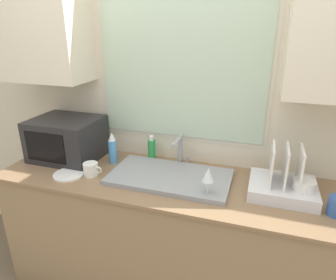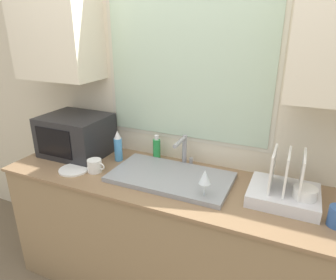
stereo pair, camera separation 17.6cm
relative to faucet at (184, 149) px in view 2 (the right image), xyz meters
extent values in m
cube|color=#8C7251|center=(-0.03, -0.22, -0.59)|extent=(2.15, 0.64, 0.87)
cube|color=#846647|center=(-0.03, -0.22, -0.14)|extent=(2.18, 0.67, 0.02)
cube|color=beige|center=(-0.03, 0.13, 0.28)|extent=(6.00, 0.06, 2.60)
cube|color=beige|center=(-0.03, 0.10, 0.55)|extent=(1.18, 0.01, 1.06)
cube|color=#B2CCB2|center=(-0.03, 0.10, 0.55)|extent=(1.12, 0.01, 1.00)
cube|color=beige|center=(-0.94, -0.06, 0.80)|extent=(0.58, 0.32, 0.76)
cube|color=gray|center=(0.00, -0.21, -0.12)|extent=(0.76, 0.42, 0.03)
cylinder|color=#99999E|center=(0.00, 0.03, -0.02)|extent=(0.03, 0.03, 0.22)
cylinder|color=#99999E|center=(0.00, -0.06, 0.07)|extent=(0.03, 0.18, 0.03)
cylinder|color=#99999E|center=(0.05, 0.03, -0.10)|extent=(0.02, 0.02, 0.06)
cube|color=#232326|center=(-0.82, -0.12, 0.02)|extent=(0.47, 0.38, 0.30)
cube|color=black|center=(-0.85, -0.31, 0.02)|extent=(0.31, 0.01, 0.21)
cube|color=silver|center=(0.66, -0.18, -0.10)|extent=(0.37, 0.32, 0.07)
cube|color=white|center=(0.59, -0.18, 0.05)|extent=(0.01, 0.22, 0.22)
cube|color=white|center=(0.66, -0.18, 0.05)|extent=(0.01, 0.22, 0.22)
cube|color=white|center=(0.74, -0.18, 0.05)|extent=(0.01, 0.22, 0.22)
cylinder|color=white|center=(0.77, -0.22, -0.03)|extent=(0.12, 0.12, 0.06)
cylinder|color=#4C99D8|center=(-0.46, -0.10, -0.05)|extent=(0.06, 0.06, 0.17)
cone|color=silver|center=(-0.46, -0.10, 0.06)|extent=(0.05, 0.05, 0.06)
cylinder|color=#268C3F|center=(-0.22, 0.02, -0.05)|extent=(0.05, 0.05, 0.16)
cylinder|color=white|center=(-0.22, 0.02, 0.04)|extent=(0.03, 0.03, 0.03)
cylinder|color=white|center=(-0.51, -0.32, -0.09)|extent=(0.09, 0.09, 0.09)
torus|color=white|center=(-0.45, -0.32, -0.08)|extent=(0.05, 0.01, 0.05)
cylinder|color=silver|center=(0.26, -0.35, -0.13)|extent=(0.06, 0.06, 0.00)
cylinder|color=silver|center=(0.26, -0.35, -0.08)|extent=(0.01, 0.01, 0.10)
cone|color=silver|center=(0.26, -0.35, 0.01)|extent=(0.07, 0.07, 0.08)
cylinder|color=white|center=(-0.65, -0.37, -0.13)|extent=(0.20, 0.20, 0.01)
camera|label=1|loc=(0.51, -1.81, 0.78)|focal=32.00mm
camera|label=2|loc=(0.67, -1.75, 0.78)|focal=32.00mm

